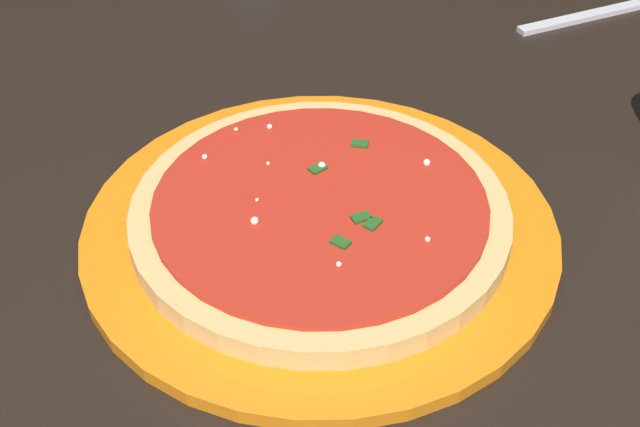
# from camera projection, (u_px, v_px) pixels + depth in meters

# --- Properties ---
(restaurant_table) EXTENTS (1.05, 0.86, 0.75)m
(restaurant_table) POSITION_uv_depth(u_px,v_px,m) (335.00, 312.00, 0.72)
(restaurant_table) COLOR black
(restaurant_table) RESTS_ON ground_plane
(serving_plate) EXTENTS (0.32, 0.32, 0.01)m
(serving_plate) POSITION_uv_depth(u_px,v_px,m) (320.00, 230.00, 0.59)
(serving_plate) COLOR orange
(serving_plate) RESTS_ON restaurant_table
(pizza) EXTENTS (0.25, 0.25, 0.02)m
(pizza) POSITION_uv_depth(u_px,v_px,m) (320.00, 213.00, 0.58)
(pizza) COLOR #DBB26B
(pizza) RESTS_ON serving_plate
(fork) EXTENTS (0.10, 0.17, 0.00)m
(fork) POSITION_uv_depth(u_px,v_px,m) (613.00, 10.00, 0.84)
(fork) COLOR silver
(fork) RESTS_ON restaurant_table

